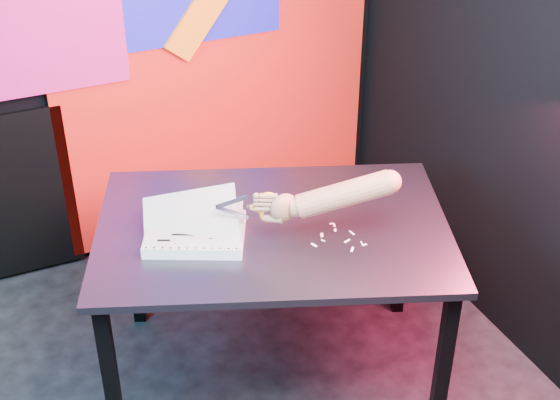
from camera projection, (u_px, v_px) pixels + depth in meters
name	position (u px, v px, depth m)	size (l,w,h in m)	color
room	(171.00, 149.00, 2.16)	(3.01, 3.01, 2.71)	black
backdrop	(93.00, 82.00, 3.52)	(2.88, 0.05, 2.08)	red
work_table	(273.00, 243.00, 2.95)	(1.54, 1.29, 0.75)	black
printout_stack	(195.00, 233.00, 2.83)	(0.43, 0.39, 0.19)	silver
scissors	(264.00, 208.00, 2.75)	(0.20, 0.10, 0.13)	#AEB7D3
hand_forearm	(334.00, 197.00, 2.72)	(0.46, 0.25, 0.21)	brown
paper_clippings	(338.00, 238.00, 2.84)	(0.18, 0.20, 0.00)	white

